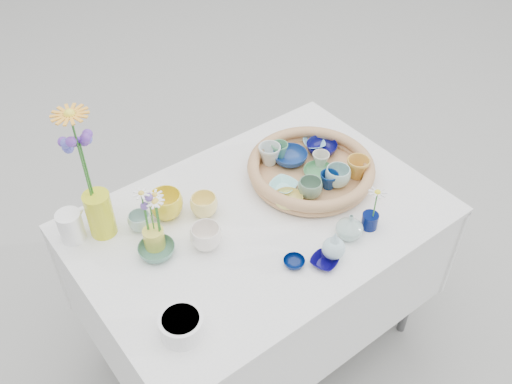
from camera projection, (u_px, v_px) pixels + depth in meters
ground at (259, 340)px, 2.51m from camera, size 80.00×80.00×0.00m
display_table at (259, 340)px, 2.51m from camera, size 1.26×0.86×0.77m
wicker_tray at (311, 170)px, 2.12m from camera, size 0.47×0.47×0.08m
tray_ceramic_0 at (290, 157)px, 2.17m from camera, size 0.14×0.14×0.04m
tray_ceramic_1 at (322, 148)px, 2.22m from camera, size 0.15×0.15×0.04m
tray_ceramic_2 at (358, 168)px, 2.10m from camera, size 0.10×0.10×0.08m
tray_ceramic_3 at (319, 173)px, 2.11m from camera, size 0.15×0.15×0.04m
tray_ceramic_4 at (310, 189)px, 2.02m from camera, size 0.10×0.10×0.07m
tray_ceramic_5 at (284, 186)px, 2.07m from camera, size 0.12×0.12×0.02m
tray_ceramic_6 at (270, 155)px, 2.16m from camera, size 0.10×0.10×0.08m
tray_ceramic_7 at (321, 160)px, 2.15m from camera, size 0.07×0.07×0.06m
tray_ceramic_8 at (314, 143)px, 2.26m from camera, size 0.11×0.11×0.02m
tray_ceramic_9 at (329, 180)px, 2.06m from camera, size 0.07×0.07×0.06m
tray_ceramic_10 at (288, 200)px, 2.01m from camera, size 0.13×0.13×0.03m
tray_ceramic_11 at (338, 177)px, 2.07m from camera, size 0.12×0.12×0.07m
tray_ceramic_12 at (279, 150)px, 2.19m from camera, size 0.08×0.08×0.06m
loose_ceramic_0 at (166, 205)px, 1.97m from camera, size 0.13×0.13×0.09m
loose_ceramic_1 at (204, 206)px, 1.98m from camera, size 0.11×0.11×0.08m
loose_ceramic_2 at (157, 250)px, 1.85m from camera, size 0.16×0.16×0.04m
loose_ceramic_3 at (206, 237)px, 1.87m from camera, size 0.14×0.14×0.08m
loose_ceramic_4 at (294, 262)px, 1.83m from camera, size 0.07×0.07×0.02m
loose_ceramic_5 at (140, 222)px, 1.93m from camera, size 0.11×0.11×0.06m
loose_ceramic_6 at (324, 262)px, 1.83m from camera, size 0.11×0.11×0.02m
fluted_bowl at (181, 326)px, 1.62m from camera, size 0.17×0.17×0.07m
bud_vase_paleblue at (334, 244)px, 1.82m from camera, size 0.08×0.08×0.12m
bud_vase_seafoam at (350, 226)px, 1.89m from camera, size 0.10×0.10×0.10m
bud_vase_cobalt at (370, 221)px, 1.94m from camera, size 0.07×0.07×0.06m
single_daisy at (375, 205)px, 1.88m from camera, size 0.08×0.08×0.13m
tall_vase_yellow at (100, 214)px, 1.88m from camera, size 0.12×0.12×0.17m
gerbera at (81, 157)px, 1.72m from camera, size 0.13×0.13×0.33m
hydrangea at (87, 169)px, 1.77m from camera, size 0.09×0.09×0.28m
white_pitcher at (71, 226)px, 1.88m from camera, size 0.13×0.10×0.11m
daisy_cup at (154, 239)px, 1.87m from camera, size 0.09×0.09×0.08m
daisy_posy at (152, 210)px, 1.79m from camera, size 0.09×0.09×0.17m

